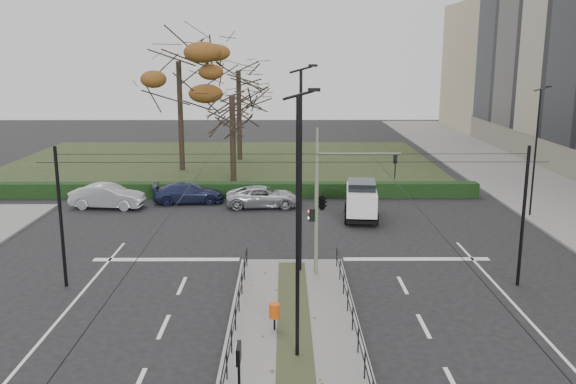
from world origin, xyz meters
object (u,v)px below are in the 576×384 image
(streetlamp_sidewalk, at_px, (536,151))
(white_van, at_px, (361,199))
(streetlamp_median_far, at_px, (301,169))
(rust_tree, at_px, (178,61))
(parked_car_third, at_px, (189,193))
(litter_bin, at_px, (274,311))
(parked_car_second, at_px, (108,196))
(info_panel, at_px, (239,363))
(bare_tree_near, at_px, (232,102))
(traffic_light, at_px, (324,199))
(parked_car_fourth, at_px, (263,197))
(streetlamp_median_near, at_px, (298,226))
(bare_tree_center, at_px, (238,77))

(streetlamp_sidewalk, distance_m, white_van, 10.66)
(streetlamp_median_far, bearing_deg, streetlamp_sidewalk, 34.05)
(rust_tree, bearing_deg, parked_car_third, -78.74)
(white_van, bearing_deg, litter_bin, -107.74)
(parked_car_second, bearing_deg, info_panel, -150.21)
(litter_bin, relative_size, bare_tree_near, 0.11)
(litter_bin, relative_size, streetlamp_median_far, 0.11)
(parked_car_third, bearing_deg, traffic_light, -155.25)
(parked_car_fourth, bearing_deg, streetlamp_median_near, -177.74)
(bare_tree_center, bearing_deg, streetlamp_median_near, -83.15)
(white_van, bearing_deg, info_panel, -105.24)
(traffic_light, xyz_separation_m, bare_tree_center, (-5.86, 30.49, 4.12))
(bare_tree_center, bearing_deg, parked_car_second, -111.61)
(traffic_light, height_order, parked_car_fourth, traffic_light)
(parked_car_fourth, bearing_deg, streetlamp_median_far, -173.16)
(streetlamp_sidewalk, xyz_separation_m, parked_car_fourth, (-16.21, 2.72, -3.39))
(parked_car_second, bearing_deg, streetlamp_median_near, -142.87)
(streetlamp_sidewalk, relative_size, parked_car_second, 1.65)
(traffic_light, relative_size, white_van, 1.33)
(info_panel, bearing_deg, streetlamp_median_far, 80.88)
(streetlamp_median_far, bearing_deg, rust_tree, 110.64)
(traffic_light, height_order, info_panel, traffic_light)
(parked_car_second, distance_m, parked_car_third, 5.13)
(parked_car_fourth, distance_m, rust_tree, 16.79)
(streetlamp_median_near, distance_m, bare_tree_center, 38.44)
(litter_bin, bearing_deg, rust_tree, 104.98)
(info_panel, height_order, streetlamp_median_far, streetlamp_median_far)
(litter_bin, bearing_deg, streetlamp_median_near, -67.65)
(traffic_light, distance_m, parked_car_third, 16.26)
(parked_car_third, distance_m, bare_tree_center, 18.19)
(streetlamp_sidewalk, bearing_deg, white_van, -178.82)
(rust_tree, bearing_deg, streetlamp_sidewalk, -33.06)
(streetlamp_sidewalk, relative_size, parked_car_fourth, 1.61)
(streetlamp_median_near, xyz_separation_m, bare_tree_near, (-4.32, 27.79, 1.66))
(parked_car_second, bearing_deg, bare_tree_center, -14.87)
(bare_tree_near, bearing_deg, parked_car_second, -133.48)
(streetlamp_median_far, xyz_separation_m, streetlamp_sidewalk, (14.13, 9.55, -0.69))
(parked_car_second, bearing_deg, parked_car_fourth, -81.68)
(rust_tree, bearing_deg, parked_car_fourth, -59.93)
(traffic_light, bearing_deg, streetlamp_median_near, -99.75)
(parked_car_third, relative_size, bare_tree_center, 0.43)
(info_panel, height_order, streetlamp_sidewalk, streetlamp_sidewalk)
(streetlamp_sidewalk, distance_m, bare_tree_center, 28.17)
(bare_tree_center, bearing_deg, traffic_light, -79.11)
(white_van, bearing_deg, streetlamp_median_near, -103.50)
(litter_bin, height_order, streetlamp_median_far, streetlamp_median_far)
(traffic_light, distance_m, rust_tree, 27.88)
(traffic_light, xyz_separation_m, litter_bin, (-2.08, -5.66, -2.68))
(streetlamp_sidewalk, xyz_separation_m, white_van, (-10.26, -0.21, -2.86))
(bare_tree_center, xyz_separation_m, bare_tree_near, (0.24, -10.25, -1.50))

